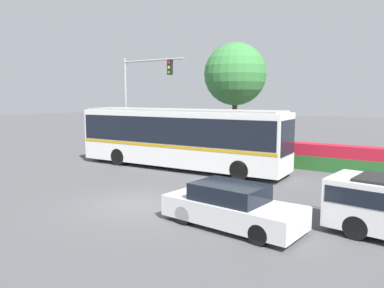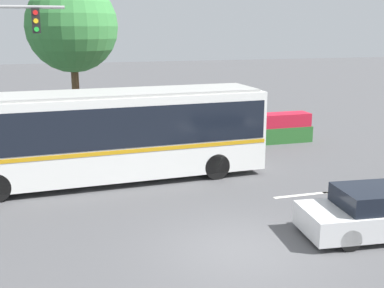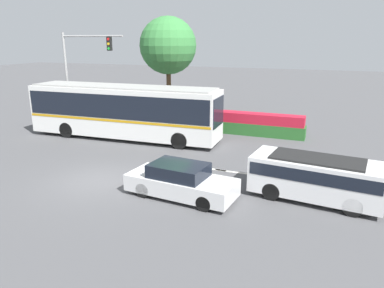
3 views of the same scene
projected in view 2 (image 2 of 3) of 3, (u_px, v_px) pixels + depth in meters
ground_plane at (240, 250)px, 12.51m from camera, size 140.00×140.00×0.00m
city_bus at (99, 132)px, 17.61m from camera, size 12.55×3.01×3.37m
sedan_foreground at (380, 213)px, 13.29m from camera, size 4.57×2.18×1.37m
flowering_hedge at (222, 132)px, 23.25m from camera, size 9.33×1.03×1.46m
street_tree_left at (72, 27)px, 23.75m from camera, size 4.54×4.54×7.96m
lane_stripe_near at (353, 190)px, 17.09m from camera, size 2.40×0.16×0.01m
lane_stripe_mid at (306, 195)px, 16.60m from camera, size 2.40×0.16×0.01m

